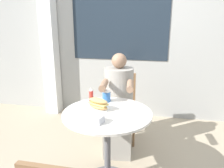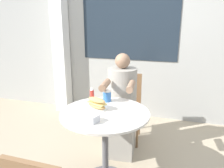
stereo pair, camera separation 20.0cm
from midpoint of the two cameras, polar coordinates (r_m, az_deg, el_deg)
The scene contains 9 objects.
storefront_wall at distance 3.48m, azimuth 9.12°, elevation 13.86°, with size 8.00×0.09×2.80m.
lattice_pillar at distance 3.75m, azimuth -11.80°, elevation 10.78°, with size 0.22×0.22×2.40m.
cafe_table at distance 2.05m, azimuth 1.04°, elevation -12.31°, with size 0.80×0.80×0.75m.
diner_chair at distance 2.89m, azimuth 5.98°, elevation -4.35°, with size 0.42×0.42×0.87m.
seated_diner at distance 2.58m, azimuth 4.73°, elevation -7.02°, with size 0.38×0.62×1.19m.
sandwich_on_plate at distance 2.01m, azimuth -1.16°, elevation -5.30°, with size 0.21×0.20×0.11m.
drink_cup at distance 2.20m, azimuth 1.30°, elevation -3.17°, with size 0.09×0.09×0.11m.
napkin_box at distance 1.77m, azimuth -1.92°, elevation -9.08°, with size 0.11×0.11×0.06m.
condiment_bottle at distance 2.21m, azimuth -2.68°, elevation -2.69°, with size 0.04×0.04×0.15m.
Camera 2 is at (0.59, -1.71, 1.54)m, focal length 35.00 mm.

